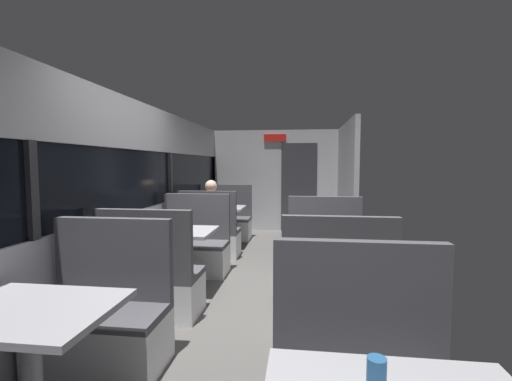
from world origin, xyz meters
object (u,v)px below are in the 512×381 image
at_px(bench_rear_aisle_facing_end, 336,300).
at_px(seated_passenger, 211,224).
at_px(bench_near_window_facing_entry, 104,323).
at_px(bench_mid_window_facing_entry, 194,250).
at_px(bench_far_window_facing_entry, 227,223).
at_px(coffee_cup_primary, 377,370).
at_px(bench_rear_aisle_facing_entry, 325,258).
at_px(dining_table_near_window, 30,326).
at_px(dining_table_rear_aisle, 330,247).
at_px(dining_table_far_window, 219,212).
at_px(dining_table_mid_window, 176,238).
at_px(bench_mid_window_facing_end, 152,284).
at_px(bench_far_window_facing_end, 210,237).

bearing_deg(bench_rear_aisle_facing_end, seated_passenger, 125.25).
distance_m(bench_near_window_facing_entry, bench_mid_window_facing_entry, 2.26).
xyz_separation_m(bench_mid_window_facing_entry, bench_far_window_facing_entry, (0.00, 2.26, 0.00)).
xyz_separation_m(bench_near_window_facing_entry, coffee_cup_primary, (1.74, -1.13, 0.46)).
bearing_deg(bench_rear_aisle_facing_entry, dining_table_near_window, -122.97).
bearing_deg(bench_rear_aisle_facing_end, bench_near_window_facing_entry, -159.71).
bearing_deg(coffee_cup_primary, bench_rear_aisle_facing_end, 88.33).
relative_size(bench_far_window_facing_entry, dining_table_rear_aisle, 1.22).
bearing_deg(dining_table_far_window, dining_table_mid_window, -90.00).
distance_m(dining_table_near_window, seated_passenger, 3.90).
relative_size(dining_table_mid_window, dining_table_rear_aisle, 1.00).
height_order(bench_near_window_facing_entry, dining_table_mid_window, bench_near_window_facing_entry).
relative_size(dining_table_mid_window, bench_mid_window_facing_entry, 0.82).
bearing_deg(bench_rear_aisle_facing_entry, bench_mid_window_facing_entry, 173.62).
height_order(bench_mid_window_facing_end, bench_mid_window_facing_entry, same).
distance_m(dining_table_near_window, bench_far_window_facing_end, 3.83).
bearing_deg(bench_rear_aisle_facing_end, bench_far_window_facing_entry, 114.88).
relative_size(dining_table_far_window, coffee_cup_primary, 10.00).
xyz_separation_m(bench_far_window_facing_entry, seated_passenger, (0.00, -1.33, 0.21)).
distance_m(bench_far_window_facing_entry, seated_passenger, 1.34).
bearing_deg(dining_table_far_window, bench_rear_aisle_facing_end, -60.47).
height_order(bench_mid_window_facing_entry, coffee_cup_primary, bench_mid_window_facing_entry).
relative_size(dining_table_near_window, bench_rear_aisle_facing_entry, 0.82).
relative_size(bench_mid_window_facing_entry, dining_table_far_window, 1.22).
xyz_separation_m(bench_mid_window_facing_entry, coffee_cup_primary, (1.74, -3.39, 0.46)).
distance_m(bench_mid_window_facing_end, bench_rear_aisle_facing_entry, 2.15).
relative_size(bench_mid_window_facing_end, dining_table_far_window, 1.22).
distance_m(dining_table_near_window, bench_rear_aisle_facing_end, 2.27).
relative_size(bench_near_window_facing_entry, dining_table_mid_window, 1.22).
bearing_deg(bench_rear_aisle_facing_end, bench_mid_window_facing_entry, 138.23).
bearing_deg(dining_table_far_window, seated_passenger, -90.00).
distance_m(bench_mid_window_facing_end, bench_mid_window_facing_entry, 1.40).
distance_m(dining_table_far_window, seated_passenger, 0.64).
bearing_deg(bench_mid_window_facing_end, dining_table_rear_aisle, 15.59).
height_order(bench_rear_aisle_facing_entry, seated_passenger, seated_passenger).
distance_m(bench_far_window_facing_end, bench_rear_aisle_facing_end, 3.04).
height_order(dining_table_mid_window, dining_table_rear_aisle, same).
bearing_deg(bench_mid_window_facing_entry, dining_table_rear_aisle, -26.68).
xyz_separation_m(bench_mid_window_facing_entry, seated_passenger, (0.00, 0.93, 0.21)).
xyz_separation_m(bench_rear_aisle_facing_end, seated_passenger, (-1.79, 2.53, 0.21)).
bearing_deg(bench_far_window_facing_entry, bench_rear_aisle_facing_end, -65.12).
xyz_separation_m(bench_near_window_facing_entry, bench_mid_window_facing_entry, (0.00, 2.26, 0.00)).
height_order(bench_far_window_facing_end, bench_rear_aisle_facing_end, same).
relative_size(bench_far_window_facing_entry, bench_rear_aisle_facing_end, 1.00).
bearing_deg(dining_table_near_window, dining_table_mid_window, 90.00).
relative_size(dining_table_mid_window, dining_table_far_window, 1.00).
bearing_deg(dining_table_rear_aisle, dining_table_near_window, -130.98).
bearing_deg(coffee_cup_primary, bench_rear_aisle_facing_entry, 89.06).
relative_size(dining_table_near_window, coffee_cup_primary, 10.00).
distance_m(bench_mid_window_facing_end, dining_table_rear_aisle, 1.88).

